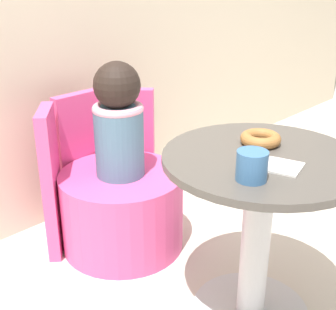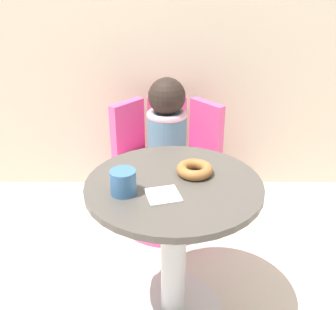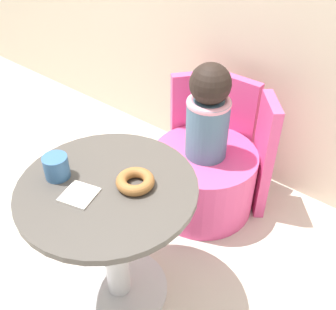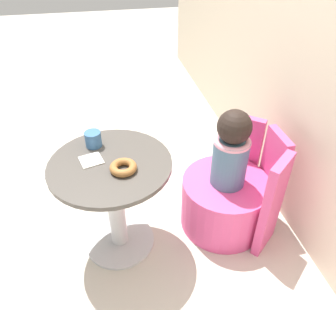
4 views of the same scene
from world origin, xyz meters
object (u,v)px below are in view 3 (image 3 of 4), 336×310
object	(u,v)px
tub_chair	(203,180)
donut	(135,181)
child_figure	(208,113)
round_table	(111,226)
cup	(56,167)

from	to	relation	value
tub_chair	donut	bearing A→B (deg)	-80.28
tub_chair	child_figure	distance (m)	0.41
donut	tub_chair	bearing A→B (deg)	99.72
round_table	donut	distance (m)	0.24
tub_chair	child_figure	size ratio (longest dim) A/B	1.11
child_figure	cup	world-z (taller)	child_figure
donut	round_table	bearing A→B (deg)	-139.79
round_table	donut	world-z (taller)	donut
tub_chair	donut	xyz separation A→B (m)	(0.10, -0.61, 0.47)
tub_chair	donut	distance (m)	0.78
tub_chair	child_figure	world-z (taller)	child_figure
tub_chair	donut	size ratio (longest dim) A/B	3.95
tub_chair	round_table	bearing A→B (deg)	-87.73
cup	tub_chair	bearing A→B (deg)	78.99
cup	round_table	bearing A→B (deg)	22.31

